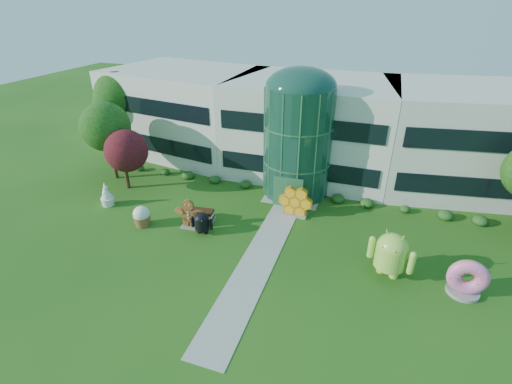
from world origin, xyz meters
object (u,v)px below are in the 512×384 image
(android_green, at_px, (391,252))
(android_black, at_px, (202,222))
(gingerbread, at_px, (189,213))
(donut, at_px, (467,277))

(android_green, height_order, android_black, android_green)
(android_green, relative_size, gingerbread, 1.35)
(android_black, relative_size, gingerbread, 0.78)
(android_green, relative_size, donut, 1.44)
(donut, bearing_deg, android_green, 175.73)
(donut, distance_m, gingerbread, 19.75)
(android_black, bearing_deg, donut, -6.66)
(gingerbread, bearing_deg, android_black, -24.39)
(android_green, distance_m, android_black, 13.87)
(android_green, bearing_deg, gingerbread, -163.10)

